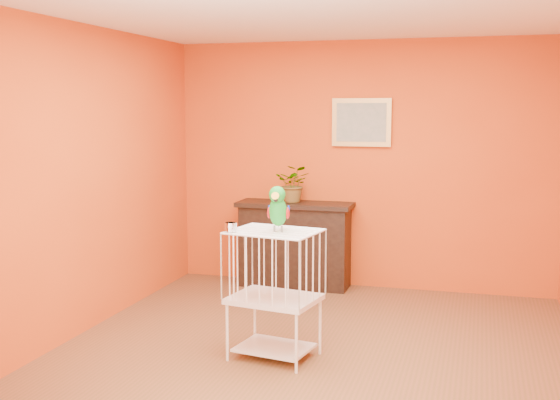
% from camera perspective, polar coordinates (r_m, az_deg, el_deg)
% --- Properties ---
extents(ground, '(4.50, 4.50, 0.00)m').
position_cam_1_polar(ground, '(5.55, 2.50, -12.54)').
color(ground, brown).
rests_on(ground, ground).
extents(room_shell, '(4.50, 4.50, 4.50)m').
position_cam_1_polar(room_shell, '(5.22, 2.60, 4.01)').
color(room_shell, '#C74712').
rests_on(room_shell, ground).
extents(console_cabinet, '(1.22, 0.44, 0.91)m').
position_cam_1_polar(console_cabinet, '(7.49, 1.20, -3.62)').
color(console_cabinet, black).
rests_on(console_cabinet, ground).
extents(potted_plant, '(0.37, 0.41, 0.31)m').
position_cam_1_polar(potted_plant, '(7.43, 1.18, 1.02)').
color(potted_plant, '#26722D').
rests_on(potted_plant, console_cabinet).
extents(framed_picture, '(0.62, 0.04, 0.50)m').
position_cam_1_polar(framed_picture, '(7.39, 6.64, 6.28)').
color(framed_picture, '#BC8943').
rests_on(framed_picture, room_shell).
extents(birdcage, '(0.71, 0.59, 0.99)m').
position_cam_1_polar(birdcage, '(5.36, -0.47, -7.52)').
color(birdcage, white).
rests_on(birdcage, ground).
extents(feed_cup, '(0.09, 0.09, 0.07)m').
position_cam_1_polar(feed_cup, '(5.22, -4.04, -2.19)').
color(feed_cup, silver).
rests_on(feed_cup, birdcage).
extents(parrot, '(0.17, 0.31, 0.35)m').
position_cam_1_polar(parrot, '(5.19, -0.16, -0.68)').
color(parrot, '#59544C').
rests_on(parrot, birdcage).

